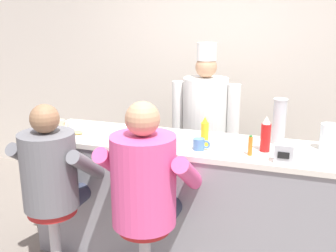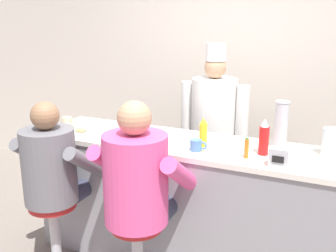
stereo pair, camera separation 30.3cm
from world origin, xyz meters
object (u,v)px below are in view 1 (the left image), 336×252
object	(u,v)px
cereal_bowl	(156,141)
coffee_mug_tan	(60,125)
water_pitcher_clear	(329,137)
cook_in_whites_near	(205,123)
diner_seated_pink	(146,184)
ketchup_bottle_red	(266,135)
breakfast_plate	(77,135)
mustard_bottle_yellow	(205,132)
hot_sauce_bottle_orange	(250,146)
coffee_mug_blue	(199,144)
cup_stack_steel	(279,121)
napkin_dispenser_chrome	(284,154)
diner_seated_grey	(52,175)

from	to	relation	value
cereal_bowl	coffee_mug_tan	xyz separation A→B (m)	(-0.93, 0.14, 0.01)
water_pitcher_clear	cook_in_whites_near	bearing A→B (deg)	146.89
diner_seated_pink	ketchup_bottle_red	bearing A→B (deg)	34.81
breakfast_plate	cereal_bowl	world-z (taller)	cereal_bowl
mustard_bottle_yellow	hot_sauce_bottle_orange	distance (m)	0.37
water_pitcher_clear	ketchup_bottle_red	bearing A→B (deg)	-157.55
diner_seated_pink	cook_in_whites_near	xyz separation A→B (m)	(0.07, 1.39, 0.08)
mustard_bottle_yellow	ketchup_bottle_red	bearing A→B (deg)	2.33
coffee_mug_tan	coffee_mug_blue	distance (m)	1.27
cereal_bowl	coffee_mug_tan	distance (m)	0.94
hot_sauce_bottle_orange	cup_stack_steel	size ratio (longest dim) A/B	0.41
breakfast_plate	cook_in_whites_near	size ratio (longest dim) A/B	0.13
breakfast_plate	cup_stack_steel	distance (m)	1.60
ketchup_bottle_red	breakfast_plate	world-z (taller)	ketchup_bottle_red
water_pitcher_clear	breakfast_plate	distance (m)	1.93
coffee_mug_tan	napkin_dispenser_chrome	bearing A→B (deg)	-6.61
napkin_dispenser_chrome	ketchup_bottle_red	bearing A→B (deg)	125.11
coffee_mug_blue	diner_seated_pink	size ratio (longest dim) A/B	0.09
breakfast_plate	coffee_mug_tan	world-z (taller)	coffee_mug_tan
diner_seated_pink	cook_in_whites_near	size ratio (longest dim) A/B	0.84
ketchup_bottle_red	cup_stack_steel	xyz separation A→B (m)	(0.08, 0.22, 0.05)
cook_in_whites_near	napkin_dispenser_chrome	bearing A→B (deg)	-53.72
water_pitcher_clear	cook_in_whites_near	world-z (taller)	cook_in_whites_near
cereal_bowl	coffee_mug_blue	xyz separation A→B (m)	(0.34, -0.00, 0.01)
coffee_mug_blue	diner_seated_grey	size ratio (longest dim) A/B	0.09
coffee_mug_blue	cup_stack_steel	world-z (taller)	cup_stack_steel
hot_sauce_bottle_orange	napkin_dispenser_chrome	world-z (taller)	hot_sauce_bottle_orange
coffee_mug_tan	cook_in_whites_near	xyz separation A→B (m)	(1.06, 0.87, -0.12)
ketchup_bottle_red	water_pitcher_clear	size ratio (longest dim) A/B	1.34
mustard_bottle_yellow	cook_in_whites_near	xyz separation A→B (m)	(-0.21, 0.90, -0.18)
coffee_mug_tan	diner_seated_pink	distance (m)	1.14
coffee_mug_blue	coffee_mug_tan	bearing A→B (deg)	173.66
napkin_dispenser_chrome	cereal_bowl	bearing A→B (deg)	175.37
water_pitcher_clear	cereal_bowl	bearing A→B (deg)	-166.22
cereal_bowl	cup_stack_steel	world-z (taller)	cup_stack_steel
coffee_mug_blue	napkin_dispenser_chrome	distance (m)	0.60
mustard_bottle_yellow	cook_in_whites_near	world-z (taller)	cook_in_whites_near
cup_stack_steel	diner_seated_grey	bearing A→B (deg)	-154.74
ketchup_bottle_red	napkin_dispenser_chrome	xyz separation A→B (m)	(0.14, -0.20, -0.06)
water_pitcher_clear	coffee_mug_blue	bearing A→B (deg)	-161.19
ketchup_bottle_red	hot_sauce_bottle_orange	bearing A→B (deg)	-126.24
water_pitcher_clear	diner_seated_pink	world-z (taller)	diner_seated_pink
coffee_mug_blue	napkin_dispenser_chrome	bearing A→B (deg)	-7.19
mustard_bottle_yellow	diner_seated_pink	bearing A→B (deg)	-120.20
breakfast_plate	cereal_bowl	xyz separation A→B (m)	(0.68, -0.01, 0.02)
cereal_bowl	cook_in_whites_near	size ratio (longest dim) A/B	0.08
cup_stack_steel	diner_seated_pink	distance (m)	1.12
mustard_bottle_yellow	water_pitcher_clear	bearing A→B (deg)	12.65
breakfast_plate	coffee_mug_blue	world-z (taller)	coffee_mug_blue
cook_in_whites_near	coffee_mug_tan	bearing A→B (deg)	-140.83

